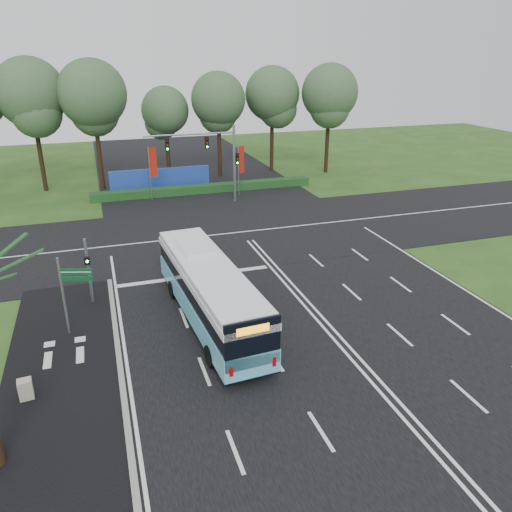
{
  "coord_description": "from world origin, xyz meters",
  "views": [
    {
      "loc": [
        -10.09,
        -23.15,
        13.07
      ],
      "look_at": [
        -1.93,
        2.0,
        2.2
      ],
      "focal_mm": 35.0,
      "sensor_mm": 36.0,
      "label": 1
    }
  ],
  "objects": [
    {
      "name": "traffic_light_gantry",
      "position": [
        0.21,
        20.5,
        4.66
      ],
      "size": [
        8.41,
        0.28,
        7.0
      ],
      "color": "gray",
      "rests_on": "ground"
    },
    {
      "name": "kerb_strip",
      "position": [
        -10.1,
        -3.0,
        0.06
      ],
      "size": [
        0.25,
        18.0,
        0.12
      ],
      "primitive_type": "cube",
      "color": "gray",
      "rests_on": "ground"
    },
    {
      "name": "banner_flag_mid",
      "position": [
        3.19,
        22.58,
        3.16
      ],
      "size": [
        0.67,
        0.32,
        4.86
      ],
      "rotation": [
        0.0,
        0.0,
        0.39
      ],
      "color": "gray",
      "rests_on": "ground"
    },
    {
      "name": "ground",
      "position": [
        0.0,
        0.0,
        0.0
      ],
      "size": [
        120.0,
        120.0,
        0.0
      ],
      "primitive_type": "plane",
      "color": "#244B19",
      "rests_on": "ground"
    },
    {
      "name": "street_sign",
      "position": [
        -11.98,
        0.11,
        2.59
      ],
      "size": [
        1.55,
        0.54,
        4.12
      ],
      "rotation": [
        0.0,
        0.0,
        -0.3
      ],
      "color": "gray",
      "rests_on": "ground"
    },
    {
      "name": "bike_path",
      "position": [
        -12.5,
        -3.0,
        0.03
      ],
      "size": [
        5.0,
        18.0,
        0.06
      ],
      "primitive_type": "cube",
      "color": "black",
      "rests_on": "ground"
    },
    {
      "name": "road_cross",
      "position": [
        0.0,
        12.0,
        0.03
      ],
      "size": [
        120.0,
        14.0,
        0.05
      ],
      "primitive_type": "cube",
      "color": "black",
      "rests_on": "ground"
    },
    {
      "name": "blue_hoarding",
      "position": [
        -4.0,
        27.0,
        1.1
      ],
      "size": [
        10.0,
        0.3,
        2.2
      ],
      "primitive_type": "cube",
      "color": "#1D3FA1",
      "rests_on": "ground"
    },
    {
      "name": "pedestrian_signal",
      "position": [
        -11.12,
        3.32,
        2.09
      ],
      "size": [
        0.32,
        0.43,
        3.82
      ],
      "rotation": [
        0.0,
        0.0,
        -0.06
      ],
      "color": "gray",
      "rests_on": "ground"
    },
    {
      "name": "hedge",
      "position": [
        0.0,
        24.5,
        0.4
      ],
      "size": [
        22.0,
        1.2,
        0.8
      ],
      "primitive_type": "cube",
      "color": "#153C19",
      "rests_on": "ground"
    },
    {
      "name": "road_main",
      "position": [
        0.0,
        0.0,
        0.02
      ],
      "size": [
        20.0,
        120.0,
        0.04
      ],
      "primitive_type": "cube",
      "color": "black",
      "rests_on": "ground"
    },
    {
      "name": "eucalyptus_row",
      "position": [
        -3.99,
        30.41,
        8.88
      ],
      "size": [
        42.31,
        9.17,
        12.77
      ],
      "color": "black",
      "rests_on": "ground"
    },
    {
      "name": "utility_cabinet",
      "position": [
        -13.83,
        -4.59,
        0.46
      ],
      "size": [
        0.59,
        0.51,
        0.91
      ],
      "primitive_type": "cube",
      "rotation": [
        0.0,
        0.0,
        0.11
      ],
      "color": "#BDB398",
      "rests_on": "ground"
    },
    {
      "name": "city_bus",
      "position": [
        -5.33,
        -0.77,
        1.74
      ],
      "size": [
        3.36,
        12.18,
        3.45
      ],
      "rotation": [
        0.0,
        0.0,
        0.07
      ],
      "color": "#5CBBD6",
      "rests_on": "ground"
    },
    {
      "name": "banner_flag_left",
      "position": [
        -5.1,
        23.35,
        3.28
      ],
      "size": [
        0.74,
        0.17,
        5.07
      ],
      "rotation": [
        0.0,
        0.0,
        0.16
      ],
      "color": "gray",
      "rests_on": "ground"
    }
  ]
}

